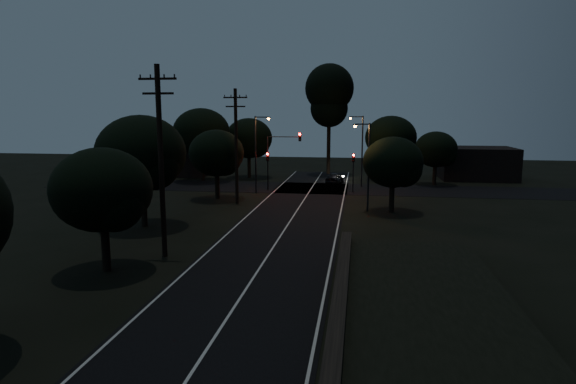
% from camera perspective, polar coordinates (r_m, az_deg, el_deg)
% --- Properties ---
extents(road_surface, '(60.00, 70.00, 0.03)m').
position_cam_1_polar(road_surface, '(43.22, 1.39, -1.74)').
color(road_surface, black).
rests_on(road_surface, ground).
extents(retaining_wall, '(6.93, 26.00, 1.60)m').
position_cam_1_polar(retaining_wall, '(16.16, 17.43, -19.60)').
color(retaining_wall, black).
rests_on(retaining_wall, ground).
extents(utility_pole_mid, '(2.20, 0.30, 11.00)m').
position_cam_1_polar(utility_pole_mid, '(28.40, -14.84, 3.82)').
color(utility_pole_mid, black).
rests_on(utility_pole_mid, ground).
extents(utility_pole_far, '(2.20, 0.30, 10.50)m').
position_cam_1_polar(utility_pole_far, '(44.50, -6.17, 5.64)').
color(utility_pole_far, black).
rests_on(utility_pole_far, ground).
extents(tree_left_b, '(5.18, 5.18, 6.58)m').
position_cam_1_polar(tree_left_b, '(26.63, -20.94, -0.03)').
color(tree_left_b, black).
rests_on(tree_left_b, ground).
extents(tree_left_c, '(6.49, 6.49, 8.20)m').
position_cam_1_polar(tree_left_c, '(36.43, -16.75, 4.20)').
color(tree_left_c, black).
rests_on(tree_left_c, ground).
extents(tree_left_d, '(5.32, 5.32, 6.75)m').
position_cam_1_polar(tree_left_d, '(47.02, -8.30, 4.44)').
color(tree_left_d, black).
rests_on(tree_left_d, ground).
extents(tree_far_nw, '(6.06, 6.06, 7.68)m').
position_cam_1_polar(tree_far_nw, '(62.53, -4.50, 6.25)').
color(tree_far_nw, black).
rests_on(tree_far_nw, ground).
extents(tree_far_w, '(6.99, 6.99, 8.92)m').
position_cam_1_polar(tree_far_w, '(59.96, -10.04, 6.80)').
color(tree_far_w, black).
rests_on(tree_far_w, ground).
extents(tree_far_ne, '(6.32, 6.32, 8.00)m').
position_cam_1_polar(tree_far_ne, '(61.06, 12.30, 6.18)').
color(tree_far_ne, black).
rests_on(tree_far_ne, ground).
extents(tree_far_e, '(4.90, 4.90, 6.22)m').
position_cam_1_polar(tree_far_e, '(58.72, 17.29, 4.74)').
color(tree_far_e, black).
rests_on(tree_far_e, ground).
extents(tree_right_a, '(5.03, 5.03, 6.39)m').
position_cam_1_polar(tree_right_a, '(41.19, 12.58, 3.30)').
color(tree_right_a, black).
rests_on(tree_right_a, ground).
extents(tall_pine, '(6.54, 6.54, 14.86)m').
position_cam_1_polar(tall_pine, '(66.15, 4.91, 11.39)').
color(tall_pine, black).
rests_on(tall_pine, ground).
extents(building_left, '(10.00, 8.00, 4.40)m').
position_cam_1_polar(building_left, '(68.11, -13.32, 3.94)').
color(building_left, black).
rests_on(building_left, ground).
extents(building_right, '(9.00, 7.00, 4.00)m').
position_cam_1_polar(building_right, '(65.96, 21.42, 3.21)').
color(building_right, black).
rests_on(building_right, ground).
extents(signal_left, '(0.28, 0.35, 4.10)m').
position_cam_1_polar(signal_left, '(52.18, -2.42, 3.31)').
color(signal_left, black).
rests_on(signal_left, ground).
extents(signal_right, '(0.28, 0.35, 4.10)m').
position_cam_1_polar(signal_right, '(51.26, 7.75, 3.12)').
color(signal_right, black).
rests_on(signal_right, ground).
extents(signal_mast, '(3.70, 0.35, 6.25)m').
position_cam_1_polar(signal_mast, '(51.76, -0.59, 4.94)').
color(signal_mast, black).
rests_on(signal_mast, ground).
extents(streetlight_a, '(1.66, 0.26, 8.00)m').
position_cam_1_polar(streetlight_a, '(50.22, -3.65, 5.12)').
color(streetlight_a, black).
rests_on(streetlight_a, ground).
extents(streetlight_b, '(1.66, 0.26, 8.00)m').
position_cam_1_polar(streetlight_b, '(55.10, 8.59, 5.41)').
color(streetlight_b, black).
rests_on(streetlight_b, ground).
extents(streetlight_c, '(1.46, 0.26, 7.50)m').
position_cam_1_polar(streetlight_c, '(41.17, 9.31, 3.69)').
color(streetlight_c, black).
rests_on(streetlight_c, ground).
extents(car, '(2.27, 4.07, 1.31)m').
position_cam_1_polar(car, '(57.56, 5.57, 1.65)').
color(car, black).
rests_on(car, ground).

